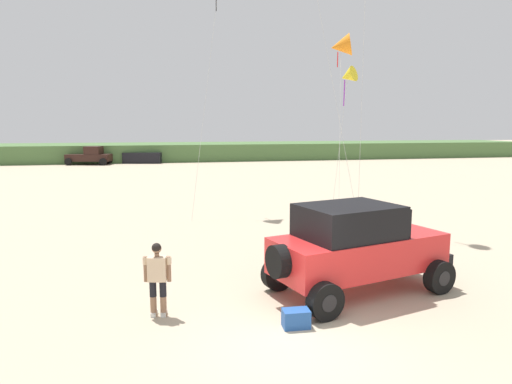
# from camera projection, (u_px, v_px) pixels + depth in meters

# --- Properties ---
(ground_plane) EXTENTS (220.00, 220.00, 0.00)m
(ground_plane) POSITION_uv_depth(u_px,v_px,m) (301.00, 342.00, 8.88)
(ground_plane) COLOR tan
(dune_ridge) EXTENTS (90.00, 9.98, 2.01)m
(dune_ridge) POSITION_uv_depth(u_px,v_px,m) (192.00, 151.00, 57.39)
(dune_ridge) COLOR #4C703D
(dune_ridge) RESTS_ON ground_plane
(jeep) EXTENTS (5.02, 3.40, 2.26)m
(jeep) POSITION_uv_depth(u_px,v_px,m) (357.00, 246.00, 11.42)
(jeep) COLOR red
(jeep) RESTS_ON ground_plane
(person_watching) EXTENTS (0.61, 0.37, 1.67)m
(person_watching) POSITION_uv_depth(u_px,v_px,m) (158.00, 275.00, 9.97)
(person_watching) COLOR #8C664C
(person_watching) RESTS_ON ground_plane
(cooler_box) EXTENTS (0.58, 0.39, 0.38)m
(cooler_box) POSITION_uv_depth(u_px,v_px,m) (296.00, 319.00, 9.52)
(cooler_box) COLOR #23519E
(cooler_box) RESTS_ON ground_plane
(distant_pickup) EXTENTS (4.90, 3.25, 1.98)m
(distant_pickup) POSITION_uv_depth(u_px,v_px,m) (90.00, 156.00, 49.53)
(distant_pickup) COLOR black
(distant_pickup) RESTS_ON ground_plane
(distant_sedan) EXTENTS (4.46, 2.52, 1.20)m
(distant_sedan) POSITION_uv_depth(u_px,v_px,m) (143.00, 158.00, 51.53)
(distant_sedan) COLOR black
(distant_sedan) RESTS_ON ground_plane
(kite_green_box) EXTENTS (2.15, 4.53, 8.78)m
(kite_green_box) POSITION_uv_depth(u_px,v_px,m) (341.00, 46.00, 22.75)
(kite_green_box) COLOR orange
(kite_green_box) RESTS_ON ground_plane
(kite_yellow_diamond) EXTENTS (1.73, 1.69, 6.94)m
(kite_yellow_diamond) POSITION_uv_depth(u_px,v_px,m) (348.00, 76.00, 20.79)
(kite_yellow_diamond) COLOR yellow
(kite_yellow_diamond) RESTS_ON ground_plane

